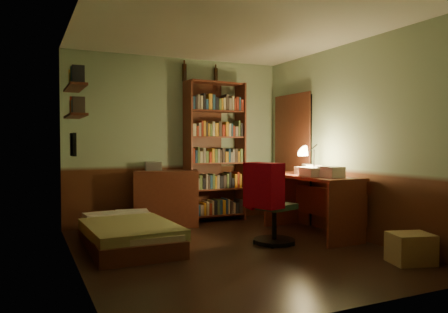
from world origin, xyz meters
name	(u,v)px	position (x,y,z in m)	size (l,w,h in m)	color
floor	(233,251)	(0.00, 0.00, -0.01)	(3.50, 4.00, 0.02)	black
ceiling	(233,27)	(0.00, 0.00, 2.61)	(3.50, 4.00, 0.02)	silver
wall_back	(177,140)	(0.00, 2.01, 1.30)	(3.50, 0.02, 2.60)	#8FA788
wall_left	(75,140)	(-1.76, 0.00, 1.30)	(0.02, 4.00, 2.60)	#8FA788
wall_right	(351,140)	(1.76, 0.00, 1.30)	(0.02, 4.00, 2.60)	#8FA788
wall_front	(350,139)	(0.00, -2.01, 1.30)	(3.50, 0.02, 2.60)	#8FA788
doorway	(293,159)	(1.72, 1.30, 1.00)	(0.06, 0.90, 2.00)	black
door_trim	(292,159)	(1.69, 1.30, 1.00)	(0.02, 0.98, 2.08)	#462014
bed	(127,225)	(-1.09, 0.72, 0.26)	(0.94, 1.76, 0.52)	olive
dresser	(167,198)	(-0.26, 1.76, 0.42)	(0.95, 0.47, 0.84)	#592518
mini_stereo	(153,166)	(-0.43, 1.89, 0.91)	(0.24, 0.19, 0.13)	#B2B2B7
bookshelf	(215,152)	(0.58, 1.85, 1.12)	(0.96, 0.30, 2.24)	#592518
bottle_left	(184,73)	(0.10, 1.96, 2.37)	(0.07, 0.07, 0.27)	black
bottle_right	(216,76)	(0.64, 1.96, 2.36)	(0.06, 0.06, 0.24)	black
desk	(310,205)	(1.36, 0.34, 0.41)	(0.63, 1.53, 0.82)	#592518
paper_stack	(312,169)	(1.62, 0.68, 0.88)	(0.23, 0.32, 0.13)	silver
desk_lamp	(314,155)	(1.55, 0.53, 1.09)	(0.16, 0.16, 0.53)	black
office_chair	(274,200)	(0.62, 0.09, 0.55)	(0.55, 0.48, 1.09)	#305336
red_jacket	(293,135)	(0.81, -0.03, 1.37)	(0.25, 0.46, 0.55)	#A00418
wall_shelf_lower	(75,116)	(-1.64, 1.10, 1.60)	(0.20, 0.90, 0.03)	#592518
wall_shelf_upper	(75,88)	(-1.64, 1.10, 1.95)	(0.20, 0.90, 0.03)	#592518
framed_picture	(73,145)	(-1.72, 0.60, 1.25)	(0.04, 0.32, 0.26)	black
cardboard_box_a	(411,248)	(1.45, -1.29, 0.16)	(0.42, 0.34, 0.32)	#A48B56
cardboard_box_b	(408,251)	(1.50, -1.21, 0.11)	(0.30, 0.25, 0.21)	#A48B56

